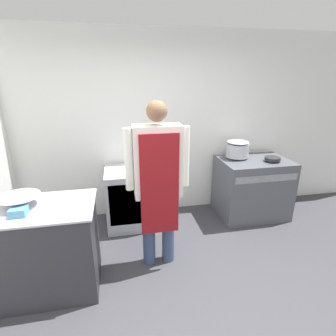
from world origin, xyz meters
TOP-DOWN VIEW (x-y plane):
  - ground_plane at (0.00, 0.00)m, footprint 14.00×14.00m
  - wall_back at (0.00, 1.99)m, footprint 8.00×0.05m
  - prep_counter at (-1.37, 0.51)m, footprint 1.15×0.68m
  - stove at (1.44, 1.54)m, footprint 1.01×0.74m
  - fridge_unit at (-0.45, 1.61)m, footprint 0.59×0.65m
  - person_cook at (-0.15, 0.69)m, footprint 0.68×0.24m
  - mixing_bowl at (-1.47, 0.56)m, footprint 0.37×0.37m
  - small_bowl at (-1.57, 0.67)m, footprint 0.24×0.24m
  - plastic_tub at (-1.42, 0.38)m, footprint 0.13×0.13m
  - stock_pot at (1.21, 1.67)m, footprint 0.33×0.33m
  - saute_pan at (1.64, 1.41)m, footprint 0.22×0.22m

SIDE VIEW (x-z plane):
  - ground_plane at x=0.00m, z-range 0.00..0.00m
  - fridge_unit at x=-0.45m, z-range 0.00..0.84m
  - stove at x=1.44m, z-range -0.01..0.91m
  - prep_counter at x=-1.37m, z-range 0.00..0.92m
  - saute_pan at x=1.64m, z-range 0.91..0.96m
  - small_bowl at x=-1.57m, z-range 0.92..0.99m
  - plastic_tub at x=-1.42m, z-range 0.92..0.99m
  - mixing_bowl at x=-1.47m, z-range 0.92..1.02m
  - stock_pot at x=1.21m, z-range 0.92..1.17m
  - person_cook at x=-0.15m, z-range 0.14..1.99m
  - wall_back at x=0.00m, z-range 0.00..2.70m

